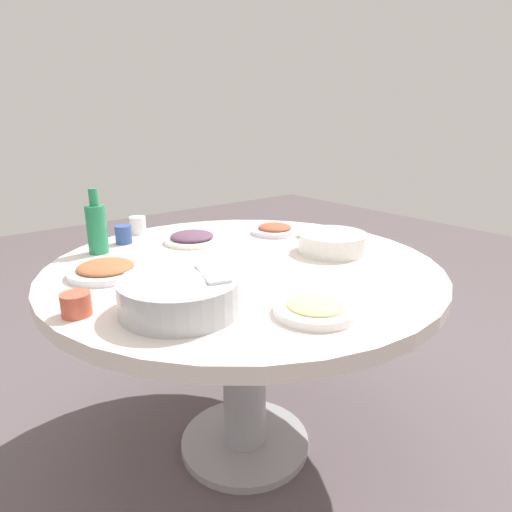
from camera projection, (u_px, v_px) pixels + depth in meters
name	position (u px, v px, depth m)	size (l,w,h in m)	color
ground	(245.00, 444.00, 1.71)	(8.00, 8.00, 0.00)	#564B4F
round_dining_table	(244.00, 299.00, 1.53)	(1.29, 1.29, 0.73)	#99999E
rice_bowl	(180.00, 294.00, 1.12)	(0.31, 0.31, 0.10)	#B2B5BA
soup_bowl	(332.00, 243.00, 1.61)	(0.24, 0.24, 0.07)	silver
dish_noodles	(316.00, 308.00, 1.11)	(0.21, 0.21, 0.04)	white
dish_stirfry	(275.00, 229.00, 1.86)	(0.19, 0.19, 0.04)	silver
dish_eggplant	(193.00, 238.00, 1.73)	(0.21, 0.21, 0.04)	white
dish_tofu_braise	(106.00, 269.00, 1.38)	(0.23, 0.23, 0.04)	white
green_bottle	(97.00, 227.00, 1.58)	(0.07, 0.07, 0.23)	#248354
tea_cup_near	(76.00, 304.00, 1.10)	(0.07, 0.07, 0.06)	#C6523C
tea_cup_far	(138.00, 225.00, 1.85)	(0.07, 0.07, 0.07)	white
tea_cup_side	(124.00, 235.00, 1.71)	(0.06, 0.06, 0.07)	#344D93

